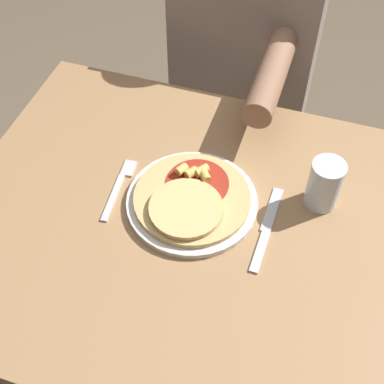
{
  "coord_description": "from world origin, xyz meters",
  "views": [
    {
      "loc": [
        0.24,
        -0.62,
        1.64
      ],
      "look_at": [
        0.03,
        0.05,
        0.78
      ],
      "focal_mm": 50.0,
      "sensor_mm": 36.0,
      "label": 1
    }
  ],
  "objects_px": {
    "dining_table": "(174,252)",
    "plate": "(192,202)",
    "fork": "(120,185)",
    "pizza": "(191,198)",
    "drinking_glass": "(324,184)",
    "knife": "(266,230)",
    "person_diner": "(245,64)"
  },
  "relations": [
    {
      "from": "plate",
      "to": "person_diner",
      "type": "bearing_deg",
      "value": 93.22
    },
    {
      "from": "person_diner",
      "to": "knife",
      "type": "bearing_deg",
      "value": -72.18
    },
    {
      "from": "knife",
      "to": "drinking_glass",
      "type": "relative_size",
      "value": 1.92
    },
    {
      "from": "fork",
      "to": "drinking_glass",
      "type": "height_order",
      "value": "drinking_glass"
    },
    {
      "from": "knife",
      "to": "person_diner",
      "type": "height_order",
      "value": "person_diner"
    },
    {
      "from": "plate",
      "to": "fork",
      "type": "xyz_separation_m",
      "value": [
        -0.17,
        -0.0,
        -0.0
      ]
    },
    {
      "from": "dining_table",
      "to": "knife",
      "type": "distance_m",
      "value": 0.24
    },
    {
      "from": "plate",
      "to": "person_diner",
      "type": "distance_m",
      "value": 0.61
    },
    {
      "from": "dining_table",
      "to": "plate",
      "type": "relative_size",
      "value": 3.32
    },
    {
      "from": "plate",
      "to": "pizza",
      "type": "relative_size",
      "value": 1.13
    },
    {
      "from": "fork",
      "to": "knife",
      "type": "xyz_separation_m",
      "value": [
        0.33,
        -0.02,
        0.0
      ]
    },
    {
      "from": "pizza",
      "to": "person_diner",
      "type": "bearing_deg",
      "value": 93.15
    },
    {
      "from": "knife",
      "to": "person_diner",
      "type": "relative_size",
      "value": 0.19
    },
    {
      "from": "plate",
      "to": "knife",
      "type": "height_order",
      "value": "plate"
    },
    {
      "from": "plate",
      "to": "drinking_glass",
      "type": "xyz_separation_m",
      "value": [
        0.26,
        0.09,
        0.05
      ]
    },
    {
      "from": "fork",
      "to": "person_diner",
      "type": "height_order",
      "value": "person_diner"
    },
    {
      "from": "plate",
      "to": "person_diner",
      "type": "height_order",
      "value": "person_diner"
    },
    {
      "from": "plate",
      "to": "pizza",
      "type": "xyz_separation_m",
      "value": [
        -0.0,
        -0.0,
        0.02
      ]
    },
    {
      "from": "pizza",
      "to": "knife",
      "type": "relative_size",
      "value": 1.12
    },
    {
      "from": "dining_table",
      "to": "plate",
      "type": "distance_m",
      "value": 0.15
    },
    {
      "from": "pizza",
      "to": "person_diner",
      "type": "relative_size",
      "value": 0.22
    },
    {
      "from": "knife",
      "to": "pizza",
      "type": "bearing_deg",
      "value": 175.01
    },
    {
      "from": "person_diner",
      "to": "pizza",
      "type": "bearing_deg",
      "value": -86.85
    },
    {
      "from": "dining_table",
      "to": "fork",
      "type": "relative_size",
      "value": 5.24
    },
    {
      "from": "dining_table",
      "to": "knife",
      "type": "height_order",
      "value": "knife"
    },
    {
      "from": "drinking_glass",
      "to": "dining_table",
      "type": "bearing_deg",
      "value": -153.92
    },
    {
      "from": "dining_table",
      "to": "drinking_glass",
      "type": "distance_m",
      "value": 0.37
    },
    {
      "from": "pizza",
      "to": "drinking_glass",
      "type": "distance_m",
      "value": 0.28
    },
    {
      "from": "knife",
      "to": "drinking_glass",
      "type": "xyz_separation_m",
      "value": [
        0.09,
        0.11,
        0.05
      ]
    },
    {
      "from": "fork",
      "to": "knife",
      "type": "bearing_deg",
      "value": -3.03
    },
    {
      "from": "dining_table",
      "to": "pizza",
      "type": "relative_size",
      "value": 3.75
    },
    {
      "from": "pizza",
      "to": "fork",
      "type": "distance_m",
      "value": 0.17
    }
  ]
}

